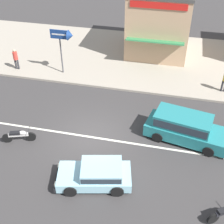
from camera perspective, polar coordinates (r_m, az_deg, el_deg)
The scene contains 9 objects.
ground_plane at distance 17.73m, azimuth -3.83°, elevation -4.60°, with size 160.00×160.00×0.00m, color #383535.
lane_centre_stripe at distance 17.73m, azimuth -3.83°, elevation -4.59°, with size 50.40×0.14×0.01m, color silver.
kerb_strip at distance 25.90m, azimuth 2.45°, elevation 10.10°, with size 68.00×10.00×0.15m, color #9E9384.
minivan_teal_1 at distance 17.53m, azimuth 13.21°, elevation -2.64°, with size 4.81×2.55×1.56m.
hatchback_pale_blue_2 at distance 14.96m, azimuth -2.79°, elevation -11.23°, with size 3.83×2.35×1.10m.
motorcycle_0 at distance 17.90m, azimuth -16.65°, elevation -4.13°, with size 1.78×0.80×0.80m.
arrow_signboard at distance 22.24m, azimuth -8.20°, elevation 13.34°, with size 1.66×0.71×3.35m.
pedestrian_by_shop at distance 24.55m, azimuth -17.22°, elevation 9.49°, with size 0.34×0.34×1.61m.
shopfront_corner_warung at distance 26.09m, azimuth 8.73°, elevation 16.21°, with size 4.82×6.01×5.08m.
Camera 1 is at (4.13, -12.66, 11.70)m, focal length 50.00 mm.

